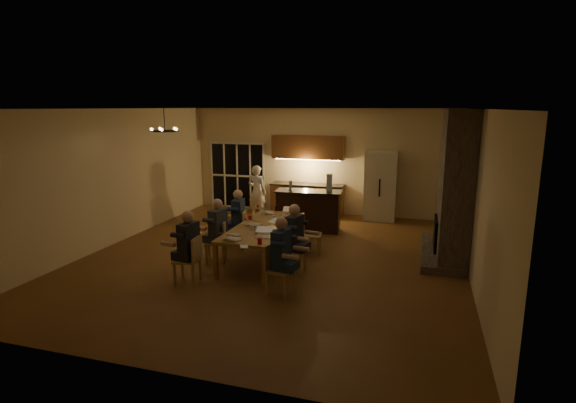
# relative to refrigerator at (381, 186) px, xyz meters

# --- Properties ---
(floor) EXTENTS (9.00, 9.00, 0.00)m
(floor) POSITION_rel_refrigerator_xyz_m (-1.90, -4.15, -1.00)
(floor) COLOR brown
(floor) RESTS_ON ground
(back_wall) EXTENTS (8.00, 0.04, 3.20)m
(back_wall) POSITION_rel_refrigerator_xyz_m (-1.90, 0.37, 0.60)
(back_wall) COLOR beige
(back_wall) RESTS_ON ground
(left_wall) EXTENTS (0.04, 9.00, 3.20)m
(left_wall) POSITION_rel_refrigerator_xyz_m (-5.92, -4.15, 0.60)
(left_wall) COLOR beige
(left_wall) RESTS_ON ground
(right_wall) EXTENTS (0.04, 9.00, 3.20)m
(right_wall) POSITION_rel_refrigerator_xyz_m (2.12, -4.15, 0.60)
(right_wall) COLOR beige
(right_wall) RESTS_ON ground
(ceiling) EXTENTS (8.00, 9.00, 0.04)m
(ceiling) POSITION_rel_refrigerator_xyz_m (-1.90, -4.15, 2.22)
(ceiling) COLOR white
(ceiling) RESTS_ON back_wall
(french_doors) EXTENTS (1.86, 0.08, 2.10)m
(french_doors) POSITION_rel_refrigerator_xyz_m (-4.60, 0.32, 0.05)
(french_doors) COLOR black
(french_doors) RESTS_ON ground
(fireplace) EXTENTS (0.58, 2.50, 3.20)m
(fireplace) POSITION_rel_refrigerator_xyz_m (1.80, -2.95, 0.60)
(fireplace) COLOR #62564D
(fireplace) RESTS_ON ground
(kitchenette) EXTENTS (2.24, 0.68, 2.40)m
(kitchenette) POSITION_rel_refrigerator_xyz_m (-2.20, 0.05, 0.20)
(kitchenette) COLOR brown
(kitchenette) RESTS_ON ground
(refrigerator) EXTENTS (0.90, 0.68, 2.00)m
(refrigerator) POSITION_rel_refrigerator_xyz_m (0.00, 0.00, 0.00)
(refrigerator) COLOR beige
(refrigerator) RESTS_ON ground
(dining_table) EXTENTS (1.10, 2.78, 0.75)m
(dining_table) POSITION_rel_refrigerator_xyz_m (-2.07, -4.29, -0.62)
(dining_table) COLOR #9E753F
(dining_table) RESTS_ON ground
(bar_island) EXTENTS (1.79, 0.83, 1.08)m
(bar_island) POSITION_rel_refrigerator_xyz_m (-1.71, -1.76, -0.46)
(bar_island) COLOR black
(bar_island) RESTS_ON ground
(chair_left_near) EXTENTS (0.49, 0.49, 0.89)m
(chair_left_near) POSITION_rel_refrigerator_xyz_m (-3.00, -5.92, -0.55)
(chair_left_near) COLOR tan
(chair_left_near) RESTS_ON ground
(chair_left_mid) EXTENTS (0.55, 0.55, 0.89)m
(chair_left_mid) POSITION_rel_refrigerator_xyz_m (-2.99, -4.71, -0.55)
(chair_left_mid) COLOR tan
(chair_left_mid) RESTS_ON ground
(chair_left_far) EXTENTS (0.53, 0.53, 0.89)m
(chair_left_far) POSITION_rel_refrigerator_xyz_m (-2.94, -3.75, -0.55)
(chair_left_far) COLOR tan
(chair_left_far) RESTS_ON ground
(chair_right_near) EXTENTS (0.52, 0.52, 0.89)m
(chair_right_near) POSITION_rel_refrigerator_xyz_m (-1.16, -5.92, -0.55)
(chair_right_near) COLOR tan
(chair_right_near) RESTS_ON ground
(chair_right_mid) EXTENTS (0.46, 0.46, 0.89)m
(chair_right_mid) POSITION_rel_refrigerator_xyz_m (-1.22, -4.86, -0.55)
(chair_right_mid) COLOR tan
(chair_right_mid) RESTS_ON ground
(chair_right_far) EXTENTS (0.49, 0.49, 0.89)m
(chair_right_far) POSITION_rel_refrigerator_xyz_m (-1.18, -3.62, -0.55)
(chair_right_far) COLOR tan
(chair_right_far) RESTS_ON ground
(person_left_near) EXTENTS (0.68, 0.68, 1.38)m
(person_left_near) POSITION_rel_refrigerator_xyz_m (-2.95, -5.91, -0.31)
(person_left_near) COLOR #272933
(person_left_near) RESTS_ON ground
(person_right_near) EXTENTS (0.67, 0.67, 1.38)m
(person_right_near) POSITION_rel_refrigerator_xyz_m (-1.16, -5.88, -0.31)
(person_right_near) COLOR #1C3048
(person_right_near) RESTS_ON ground
(person_left_mid) EXTENTS (0.67, 0.67, 1.38)m
(person_left_mid) POSITION_rel_refrigerator_xyz_m (-2.90, -4.75, -0.31)
(person_left_mid) COLOR #3A4044
(person_left_mid) RESTS_ON ground
(person_right_mid) EXTENTS (0.71, 0.71, 1.38)m
(person_right_mid) POSITION_rel_refrigerator_xyz_m (-1.23, -4.80, -0.31)
(person_right_mid) COLOR #272933
(person_right_mid) RESTS_ON ground
(person_left_far) EXTENTS (0.67, 0.67, 1.38)m
(person_left_far) POSITION_rel_refrigerator_xyz_m (-2.90, -3.67, -0.31)
(person_left_far) COLOR #1C3048
(person_left_far) RESTS_ON ground
(standing_person) EXTENTS (0.63, 0.47, 1.58)m
(standing_person) POSITION_rel_refrigerator_xyz_m (-3.50, -0.84, -0.21)
(standing_person) COLOR white
(standing_person) RESTS_ON ground
(chandelier) EXTENTS (0.55, 0.55, 0.03)m
(chandelier) POSITION_rel_refrigerator_xyz_m (-4.00, -4.81, 1.75)
(chandelier) COLOR black
(chandelier) RESTS_ON ceiling
(laptop_a) EXTENTS (0.39, 0.37, 0.23)m
(laptop_a) POSITION_rel_refrigerator_xyz_m (-2.28, -5.41, -0.14)
(laptop_a) COLOR silver
(laptop_a) RESTS_ON dining_table
(laptop_b) EXTENTS (0.36, 0.32, 0.23)m
(laptop_b) POSITION_rel_refrigerator_xyz_m (-1.78, -5.09, -0.14)
(laptop_b) COLOR silver
(laptop_b) RESTS_ON dining_table
(laptop_c) EXTENTS (0.35, 0.32, 0.23)m
(laptop_c) POSITION_rel_refrigerator_xyz_m (-2.28, -4.30, -0.14)
(laptop_c) COLOR silver
(laptop_c) RESTS_ON dining_table
(laptop_d) EXTENTS (0.41, 0.39, 0.23)m
(laptop_d) POSITION_rel_refrigerator_xyz_m (-1.80, -4.38, -0.14)
(laptop_d) COLOR silver
(laptop_d) RESTS_ON dining_table
(laptop_e) EXTENTS (0.39, 0.36, 0.23)m
(laptop_e) POSITION_rel_refrigerator_xyz_m (-2.32, -3.14, -0.14)
(laptop_e) COLOR silver
(laptop_e) RESTS_ON dining_table
(laptop_f) EXTENTS (0.36, 0.33, 0.23)m
(laptop_f) POSITION_rel_refrigerator_xyz_m (-1.81, -3.22, -0.14)
(laptop_f) COLOR silver
(laptop_f) RESTS_ON dining_table
(mug_front) EXTENTS (0.08, 0.08, 0.10)m
(mug_front) POSITION_rel_refrigerator_xyz_m (-2.17, -4.66, -0.20)
(mug_front) COLOR silver
(mug_front) RESTS_ON dining_table
(mug_mid) EXTENTS (0.08, 0.08, 0.10)m
(mug_mid) POSITION_rel_refrigerator_xyz_m (-2.00, -3.72, -0.20)
(mug_mid) COLOR silver
(mug_mid) RESTS_ON dining_table
(mug_back) EXTENTS (0.09, 0.09, 0.10)m
(mug_back) POSITION_rel_refrigerator_xyz_m (-2.37, -3.43, -0.20)
(mug_back) COLOR silver
(mug_back) RESTS_ON dining_table
(redcup_near) EXTENTS (0.09, 0.09, 0.12)m
(redcup_near) POSITION_rel_refrigerator_xyz_m (-1.68, -5.55, -0.19)
(redcup_near) COLOR red
(redcup_near) RESTS_ON dining_table
(redcup_mid) EXTENTS (0.09, 0.09, 0.12)m
(redcup_mid) POSITION_rel_refrigerator_xyz_m (-2.50, -3.95, -0.19)
(redcup_mid) COLOR red
(redcup_mid) RESTS_ON dining_table
(can_silver) EXTENTS (0.07, 0.07, 0.12)m
(can_silver) POSITION_rel_refrigerator_xyz_m (-2.00, -4.92, -0.19)
(can_silver) COLOR #B2B2B7
(can_silver) RESTS_ON dining_table
(can_cola) EXTENTS (0.06, 0.06, 0.12)m
(can_cola) POSITION_rel_refrigerator_xyz_m (-2.25, -2.89, -0.19)
(can_cola) COLOR #3F0F0C
(can_cola) RESTS_ON dining_table
(plate_near) EXTENTS (0.26, 0.26, 0.02)m
(plate_near) POSITION_rel_refrigerator_xyz_m (-1.75, -4.82, -0.24)
(plate_near) COLOR silver
(plate_near) RESTS_ON dining_table
(plate_left) EXTENTS (0.23, 0.23, 0.02)m
(plate_left) POSITION_rel_refrigerator_xyz_m (-2.37, -5.16, -0.24)
(plate_left) COLOR silver
(plate_left) RESTS_ON dining_table
(plate_far) EXTENTS (0.27, 0.27, 0.02)m
(plate_far) POSITION_rel_refrigerator_xyz_m (-1.66, -3.55, -0.24)
(plate_far) COLOR silver
(plate_far) RESTS_ON dining_table
(notepad) EXTENTS (0.22, 0.24, 0.01)m
(notepad) POSITION_rel_refrigerator_xyz_m (-1.90, -5.79, -0.24)
(notepad) COLOR white
(notepad) RESTS_ON dining_table
(bar_bottle) EXTENTS (0.08, 0.08, 0.24)m
(bar_bottle) POSITION_rel_refrigerator_xyz_m (-2.21, -1.74, 0.20)
(bar_bottle) COLOR #99999E
(bar_bottle) RESTS_ON bar_island
(bar_blender) EXTENTS (0.16, 0.16, 0.45)m
(bar_blender) POSITION_rel_refrigerator_xyz_m (-1.17, -1.67, 0.31)
(bar_blender) COLOR silver
(bar_blender) RESTS_ON bar_island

